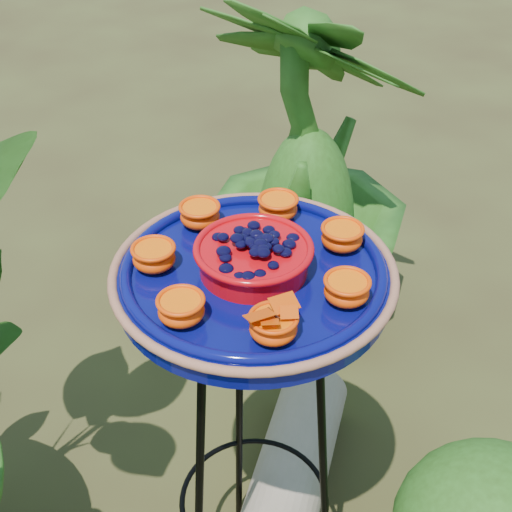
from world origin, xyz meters
name	(u,v)px	position (x,y,z in m)	size (l,w,h in m)	color
tripod_stand	(254,428)	(0.06, 0.04, 0.51)	(0.40, 0.40, 0.84)	black
feeder_dish	(254,271)	(0.06, 0.04, 0.88)	(0.56, 0.56, 0.10)	#060950
driftwood_log	(294,464)	(0.28, 0.18, 0.09)	(0.18, 0.18, 0.53)	gray
shrub_back_right	(308,178)	(0.69, 0.66, 0.53)	(0.59, 0.59, 1.06)	#254913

